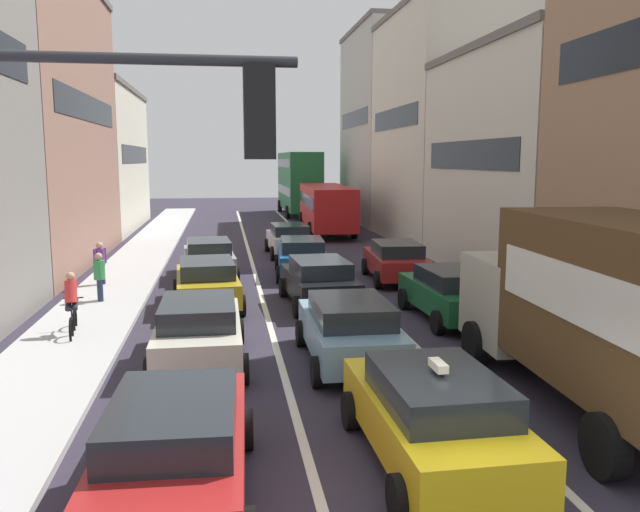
{
  "coord_description": "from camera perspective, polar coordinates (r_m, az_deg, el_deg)",
  "views": [
    {
      "loc": [
        -2.89,
        -7.32,
        4.53
      ],
      "look_at": [
        0.0,
        12.0,
        1.6
      ],
      "focal_mm": 36.29,
      "sensor_mm": 36.0,
      "label": 1
    }
  ],
  "objects": [
    {
      "name": "sedan_centre_lane_second",
      "position": [
        14.46,
        2.62,
        -6.44
      ],
      "size": [
        2.09,
        4.31,
        1.49
      ],
      "rotation": [
        0.0,
        0.0,
        1.56
      ],
      "color": "#759EB7",
      "rests_on": "ground"
    },
    {
      "name": "removalist_box_truck",
      "position": [
        12.49,
        23.61,
        -4.01
      ],
      "size": [
        2.9,
        7.77,
        3.58
      ],
      "rotation": [
        0.0,
        0.0,
        1.54
      ],
      "color": "#B7B29E",
      "rests_on": "ground"
    },
    {
      "name": "sedan_left_lane_fourth",
      "position": [
        25.2,
        -9.79,
        -0.11
      ],
      "size": [
        2.3,
        4.41,
        1.49
      ],
      "rotation": [
        0.0,
        0.0,
        1.64
      ],
      "color": "gray",
      "rests_on": "ground"
    },
    {
      "name": "sedan_right_lane_behind_truck",
      "position": [
        18.69,
        11.54,
        -3.17
      ],
      "size": [
        2.16,
        4.35,
        1.49
      ],
      "rotation": [
        0.0,
        0.0,
        1.6
      ],
      "color": "#19592D",
      "rests_on": "ground"
    },
    {
      "name": "pedestrian_far_sidewalk",
      "position": [
        24.03,
        -18.82,
        -0.51
      ],
      "size": [
        0.39,
        0.43,
        1.66
      ],
      "rotation": [
        0.0,
        0.0,
        5.57
      ],
      "color": "#262D47",
      "rests_on": "ground"
    },
    {
      "name": "bus_far_queue_secondary",
      "position": [
        53.03,
        -1.87,
        6.69
      ],
      "size": [
        2.82,
        10.51,
        5.06
      ],
      "rotation": [
        0.0,
        0.0,
        1.57
      ],
      "color": "#1E6033",
      "rests_on": "ground"
    },
    {
      "name": "wagon_right_lane_far",
      "position": [
        24.3,
        6.71,
        -0.37
      ],
      "size": [
        2.29,
        4.41,
        1.49
      ],
      "rotation": [
        0.0,
        0.0,
        1.51
      ],
      "color": "#A51E1E",
      "rests_on": "ground"
    },
    {
      "name": "sedan_left_lane_front",
      "position": [
        9.07,
        -12.63,
        -16.01
      ],
      "size": [
        2.18,
        4.36,
        1.49
      ],
      "rotation": [
        0.0,
        0.0,
        1.54
      ],
      "color": "#A51E1E",
      "rests_on": "ground"
    },
    {
      "name": "traffic_light_pole",
      "position": [
        6.26,
        -22.89,
        1.29
      ],
      "size": [
        3.58,
        0.38,
        5.5
      ],
      "color": "#2D2D33",
      "rests_on": "ground"
    },
    {
      "name": "sedan_left_lane_third",
      "position": [
        20.2,
        -9.95,
        -2.25
      ],
      "size": [
        2.29,
        4.41,
        1.49
      ],
      "rotation": [
        0.0,
        0.0,
        1.64
      ],
      "color": "#B29319",
      "rests_on": "ground"
    },
    {
      "name": "coupe_centre_lane_fourth",
      "position": [
        25.22,
        -1.61,
        0.01
      ],
      "size": [
        2.29,
        4.41,
        1.49
      ],
      "rotation": [
        0.0,
        0.0,
        1.51
      ],
      "color": "#194C8C",
      "rests_on": "ground"
    },
    {
      "name": "pedestrian_near_kerb",
      "position": [
        21.28,
        -18.88,
        -1.63
      ],
      "size": [
        0.34,
        0.52,
        1.66
      ],
      "rotation": [
        0.0,
        0.0,
        0.3
      ],
      "color": "#262D47",
      "rests_on": "ground"
    },
    {
      "name": "lane_stripe_left",
      "position": [
        27.72,
        -5.93,
        -0.91
      ],
      "size": [
        0.16,
        60.0,
        0.01
      ],
      "primitive_type": "cube",
      "color": "silver",
      "rests_on": "ground"
    },
    {
      "name": "hatchback_centre_lane_third",
      "position": [
        20.08,
        -0.07,
        -2.18
      ],
      "size": [
        2.23,
        4.38,
        1.49
      ],
      "rotation": [
        0.0,
        0.0,
        1.62
      ],
      "color": "black",
      "rests_on": "ground"
    },
    {
      "name": "sedan_centre_lane_fifth",
      "position": [
        30.7,
        -2.73,
        1.54
      ],
      "size": [
        2.14,
        4.34,
        1.49
      ],
      "rotation": [
        0.0,
        0.0,
        1.59
      ],
      "color": "silver",
      "rests_on": "ground"
    },
    {
      "name": "taxi_centre_lane_front",
      "position": [
        9.96,
        9.97,
        -13.62
      ],
      "size": [
        2.13,
        4.33,
        1.66
      ],
      "rotation": [
        0.0,
        0.0,
        1.59
      ],
      "color": "yellow",
      "rests_on": "ground"
    },
    {
      "name": "cyclist_on_sidewalk",
      "position": [
        17.53,
        -21.04,
        -4.17
      ],
      "size": [
        0.5,
        1.72,
        1.72
      ],
      "rotation": [
        0.0,
        0.0,
        1.7
      ],
      "color": "black",
      "rests_on": "ground"
    },
    {
      "name": "bus_mid_queue_primary",
      "position": [
        40.05,
        0.56,
        4.56
      ],
      "size": [
        3.16,
        10.6,
        2.9
      ],
      "rotation": [
        0.0,
        0.0,
        1.53
      ],
      "color": "#B21919",
      "rests_on": "ground"
    },
    {
      "name": "wagon_left_lane_second",
      "position": [
        14.62,
        -10.63,
        -6.41
      ],
      "size": [
        2.07,
        4.3,
        1.49
      ],
      "rotation": [
        0.0,
        0.0,
        1.57
      ],
      "color": "beige",
      "rests_on": "ground"
    },
    {
      "name": "lane_stripe_right",
      "position": [
        28.07,
        1.02,
        -0.75
      ],
      "size": [
        0.16,
        60.0,
        0.01
      ],
      "primitive_type": "cube",
      "color": "silver",
      "rests_on": "ground"
    },
    {
      "name": "sidewalk_left",
      "position": [
        27.94,
        -16.23,
        -1.0
      ],
      "size": [
        2.6,
        64.0,
        0.14
      ],
      "primitive_type": "cube",
      "color": "#B8B8B8",
      "rests_on": "ground"
    },
    {
      "name": "building_row_right",
      "position": [
        32.56,
        14.92,
        11.17
      ],
      "size": [
        7.2,
        43.9,
        13.68
      ],
      "rotation": [
        0.0,
        0.0,
        -1.57
      ],
      "color": "#B2ADA3",
      "rests_on": "ground"
    }
  ]
}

